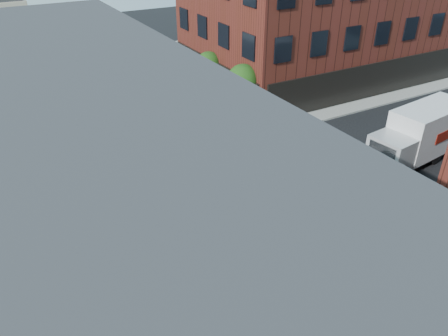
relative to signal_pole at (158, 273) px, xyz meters
name	(u,v)px	position (x,y,z in m)	size (l,w,h in m)	color
ground	(223,201)	(6.72, 6.68, -2.86)	(120.00, 120.00, 0.00)	black
sidewalk_ne	(291,61)	(27.72, 27.68, -2.78)	(30.00, 30.00, 0.15)	gray
building_ne	(322,17)	(27.22, 22.68, 3.14)	(25.00, 16.00, 12.00)	#4A1B12
tree_near	(244,82)	(14.28, 16.65, 0.30)	(2.69, 2.69, 4.49)	black
tree_far	(209,66)	(14.28, 22.65, 0.02)	(2.43, 2.43, 4.07)	black
signal_pole	(158,273)	(0.00, 0.00, 0.00)	(1.29, 1.24, 4.60)	black
box_truck	(421,134)	(21.07, 4.47, -0.86)	(8.66, 3.48, 3.83)	silver
traffic_cone	(207,275)	(2.79, 1.25, -2.50)	(0.41, 0.41, 0.74)	red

